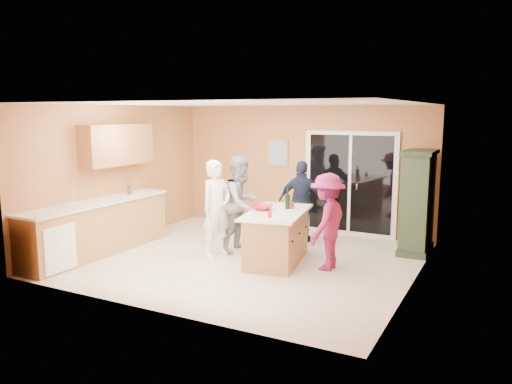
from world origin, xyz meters
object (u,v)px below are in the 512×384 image
at_px(green_hutch, 418,203).
at_px(woman_grey, 241,204).
at_px(woman_navy, 302,202).
at_px(kitchen_island, 277,238).
at_px(woman_white, 217,208).
at_px(woman_magenta, 327,222).

distance_m(green_hutch, woman_grey, 3.11).
bearing_deg(woman_navy, green_hutch, 175.63).
relative_size(kitchen_island, woman_white, 1.06).
distance_m(kitchen_island, woman_grey, 1.05).
bearing_deg(woman_magenta, woman_navy, -141.45).
relative_size(kitchen_island, green_hutch, 0.97).
distance_m(green_hutch, woman_navy, 2.09).
distance_m(woman_white, woman_grey, 0.53).
height_order(green_hutch, woman_white, green_hutch).
height_order(green_hutch, woman_navy, green_hutch).
relative_size(woman_navy, woman_magenta, 1.02).
xyz_separation_m(kitchen_island, woman_white, (-1.09, -0.11, 0.43)).
distance_m(woman_grey, woman_magenta, 1.76).
relative_size(kitchen_island, woman_magenta, 1.15).
height_order(woman_white, woman_navy, woman_white).
height_order(kitchen_island, woman_magenta, woman_magenta).
relative_size(woman_white, woman_navy, 1.07).
bearing_deg(kitchen_island, woman_white, 175.95).
height_order(woman_white, woman_magenta, woman_white).
xyz_separation_m(kitchen_island, woman_grey, (-0.87, 0.37, 0.45)).
bearing_deg(woman_grey, woman_magenta, -94.30).
relative_size(woman_grey, woman_navy, 1.09).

